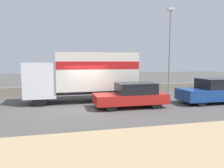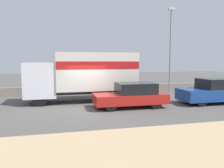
% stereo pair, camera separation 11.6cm
% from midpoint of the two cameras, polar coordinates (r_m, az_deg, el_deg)
% --- Properties ---
extents(ground_plane, '(80.00, 80.00, 0.00)m').
position_cam_midpoint_polar(ground_plane, '(13.00, -5.70, -6.34)').
color(ground_plane, '#514F4C').
extents(dirt_shoulder_foreground, '(60.00, 6.33, 0.04)m').
position_cam_midpoint_polar(dirt_shoulder_foreground, '(6.05, 4.57, -20.99)').
color(dirt_shoulder_foreground, tan).
rests_on(dirt_shoulder_foreground, ground_plane).
extents(stone_wall_backdrop, '(60.00, 0.35, 0.71)m').
position_cam_midpoint_polar(stone_wall_backdrop, '(18.48, -8.08, -1.58)').
color(stone_wall_backdrop, gray).
rests_on(stone_wall_backdrop, ground_plane).
extents(street_lamp, '(0.56, 0.28, 7.24)m').
position_cam_midpoint_polar(street_lamp, '(19.49, 15.19, 9.90)').
color(street_lamp, gray).
rests_on(street_lamp, ground_plane).
extents(box_truck, '(7.35, 2.37, 3.33)m').
position_cam_midpoint_polar(box_truck, '(14.94, -6.61, 2.77)').
color(box_truck, silver).
rests_on(box_truck, ground_plane).
extents(car_hatchback, '(4.33, 1.75, 1.48)m').
position_cam_midpoint_polar(car_hatchback, '(13.12, 5.47, -2.93)').
color(car_hatchback, '#B21E19').
rests_on(car_hatchback, ground_plane).
extents(car_sedan_second, '(4.47, 1.86, 1.63)m').
position_cam_midpoint_polar(car_sedan_second, '(15.93, 25.28, -1.70)').
color(car_sedan_second, navy).
rests_on(car_sedan_second, ground_plane).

